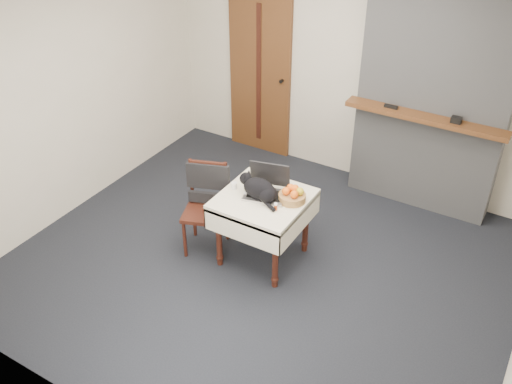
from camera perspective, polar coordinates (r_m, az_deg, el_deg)
ground at (r=5.50m, az=0.72°, el=-7.27°), size 4.50×4.50×0.00m
room_shell at (r=4.93m, az=3.63°, el=11.65°), size 4.52×4.01×2.61m
door at (r=6.98m, az=0.40°, el=11.67°), size 0.82×0.10×2.00m
chimney at (r=6.04m, az=17.45°, el=9.60°), size 1.62×0.48×2.60m
side_table at (r=5.23m, az=0.73°, el=-1.55°), size 0.78×0.78×0.70m
laptop at (r=5.19m, az=1.11°, el=0.55°), size 0.44×0.40×0.28m
cat at (r=5.10m, az=0.39°, el=0.27°), size 0.46×0.25×0.23m
cream_jar at (r=5.27m, az=-2.21°, el=0.64°), size 0.06×0.06×0.06m
pill_bottle at (r=4.99m, az=1.99°, el=-1.47°), size 0.03×0.03×0.07m
fruit_basket at (r=5.10m, az=3.67°, el=-0.33°), size 0.25×0.25×0.14m
desk_clutter at (r=5.14m, az=2.25°, el=-0.68°), size 0.15×0.04×0.01m
chair at (r=5.46m, az=-4.93°, el=-0.23°), size 0.51×0.51×0.90m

